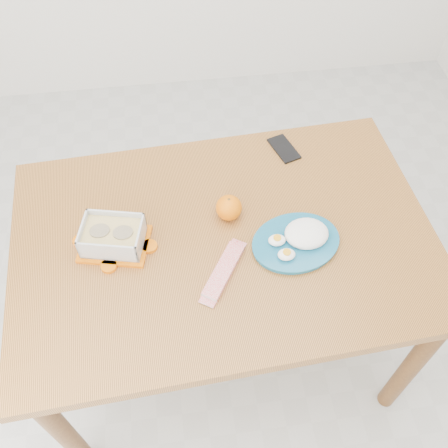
{
  "coord_description": "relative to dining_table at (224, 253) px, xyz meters",
  "views": [
    {
      "loc": [
        -0.01,
        -0.88,
        1.97
      ],
      "look_at": [
        0.1,
        -0.01,
        0.81
      ],
      "focal_mm": 40.0,
      "sensor_mm": 36.0,
      "label": 1
    }
  ],
  "objects": [
    {
      "name": "food_container",
      "position": [
        -0.32,
        0.01,
        0.13
      ],
      "size": [
        0.23,
        0.19,
        0.08
      ],
      "rotation": [
        0.0,
        0.0,
        -0.23
      ],
      "color": "orange",
      "rests_on": "dining_table"
    },
    {
      "name": "ground",
      "position": [
        -0.1,
        0.01,
        -0.66
      ],
      "size": [
        3.5,
        3.5,
        0.0
      ],
      "primitive_type": "plane",
      "color": "#B7B7B2",
      "rests_on": "ground"
    },
    {
      "name": "smartphone",
      "position": [
        0.25,
        0.34,
        0.1
      ],
      "size": [
        0.1,
        0.14,
        0.01
      ],
      "primitive_type": "cube",
      "rotation": [
        0.0,
        0.0,
        0.32
      ],
      "color": "black",
      "rests_on": "dining_table"
    },
    {
      "name": "candy_bar",
      "position": [
        -0.02,
        -0.13,
        0.1
      ],
      "size": [
        0.14,
        0.19,
        0.02
      ],
      "primitive_type": "cube",
      "rotation": [
        0.0,
        0.0,
        1.01
      ],
      "color": "red",
      "rests_on": "dining_table"
    },
    {
      "name": "orange_fruit",
      "position": [
        0.02,
        0.07,
        0.13
      ],
      "size": [
        0.08,
        0.08,
        0.08
      ],
      "primitive_type": "sphere",
      "color": "#FF6E05",
      "rests_on": "dining_table"
    },
    {
      "name": "dining_table",
      "position": [
        0.0,
        0.0,
        0.0
      ],
      "size": [
        1.31,
        0.91,
        0.75
      ],
      "rotation": [
        0.0,
        0.0,
        0.06
      ],
      "color": "#AE6E31",
      "rests_on": "ground"
    },
    {
      "name": "rice_plate",
      "position": [
        0.22,
        -0.05,
        0.12
      ],
      "size": [
        0.31,
        0.31,
        0.07
      ],
      "rotation": [
        0.0,
        0.0,
        0.23
      ],
      "color": "#175F80",
      "rests_on": "dining_table"
    }
  ]
}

